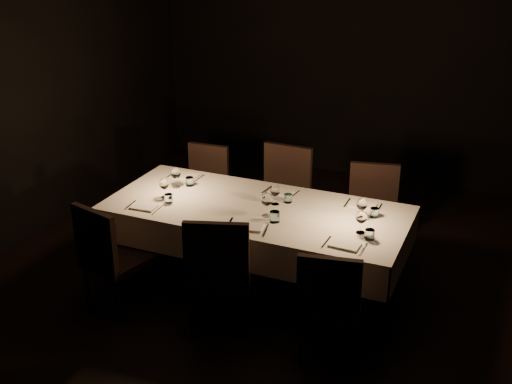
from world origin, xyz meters
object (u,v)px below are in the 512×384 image
at_px(chair_near_center, 219,270).
at_px(chair_far_center, 282,194).
at_px(chair_far_left, 205,185).
at_px(chair_far_right, 372,210).
at_px(dining_table, 256,215).
at_px(chair_near_right, 329,302).
at_px(chair_near_left, 108,254).

bearing_deg(chair_near_center, chair_far_center, -105.51).
distance_m(chair_far_left, chair_far_right, 1.72).
distance_m(dining_table, chair_near_right, 1.18).
height_order(chair_near_left, chair_near_right, chair_near_left).
bearing_deg(chair_far_right, chair_near_left, -148.22).
relative_size(chair_far_center, chair_far_right, 1.07).
relative_size(chair_near_center, chair_far_left, 1.11).
distance_m(dining_table, chair_near_left, 1.25).
height_order(chair_near_center, chair_far_center, chair_far_center).
bearing_deg(chair_near_left, chair_far_center, -103.65).
height_order(dining_table, chair_near_left, chair_near_left).
xyz_separation_m(chair_near_left, chair_far_left, (0.01, 1.65, -0.02)).
xyz_separation_m(chair_far_left, chair_far_right, (1.72, 0.02, 0.02)).
bearing_deg(dining_table, chair_near_center, -89.35).
bearing_deg(chair_far_center, dining_table, -83.23).
bearing_deg(chair_far_left, dining_table, -45.14).
relative_size(chair_near_center, chair_far_right, 1.07).
height_order(chair_near_right, chair_far_left, chair_near_right).
bearing_deg(chair_near_right, chair_far_right, -97.38).
xyz_separation_m(chair_near_left, chair_near_right, (1.82, 0.05, -0.02)).
relative_size(chair_near_left, chair_far_right, 1.01).
relative_size(chair_far_left, chair_far_right, 0.96).
bearing_deg(chair_far_left, chair_near_center, -62.10).
bearing_deg(chair_near_left, dining_table, -124.90).
bearing_deg(chair_far_center, chair_far_right, 4.16).
height_order(dining_table, chair_near_center, chair_near_center).
distance_m(chair_near_center, chair_near_right, 0.88).
xyz_separation_m(chair_near_center, chair_near_right, (0.88, -0.03, -0.04)).
relative_size(chair_near_right, chair_far_right, 0.97).
xyz_separation_m(chair_near_left, chair_far_right, (1.73, 1.67, -0.01)).
distance_m(chair_near_center, chair_far_center, 1.55).
height_order(chair_near_left, chair_far_center, chair_far_center).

